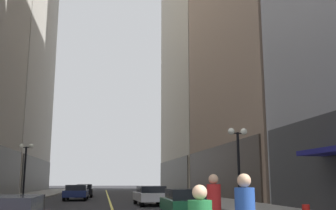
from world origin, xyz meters
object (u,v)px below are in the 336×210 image
street_lamp_right_mid (238,150)px  pedestrian_in_red_jacket (214,206)px  car_green (186,202)px  car_navy (76,192)px  car_black (85,190)px  street_lamp_left_far (25,159)px  car_white (151,195)px

street_lamp_right_mid → pedestrian_in_red_jacket: bearing=-112.6°
car_green → car_navy: same height
car_navy → street_lamp_right_mid: 18.61m
car_black → street_lamp_right_mid: street_lamp_right_mid is taller
car_green → street_lamp_left_far: bearing=125.4°
car_navy → street_lamp_left_far: (-3.54, -4.82, 2.54)m
car_green → car_white: size_ratio=1.02×
car_white → car_black: same height
car_white → pedestrian_in_red_jacket: (-0.65, -18.29, 0.36)m
car_black → pedestrian_in_red_jacket: pedestrian_in_red_jacket is taller
car_black → street_lamp_left_far: 12.44m
street_lamp_right_mid → car_black: bearing=111.4°
pedestrian_in_red_jacket → street_lamp_left_far: (-8.44, 21.62, 2.18)m
pedestrian_in_red_jacket → street_lamp_left_far: bearing=111.3°
car_white → street_lamp_left_far: street_lamp_left_far is taller
pedestrian_in_red_jacket → street_lamp_right_mid: street_lamp_right_mid is taller
street_lamp_left_far → street_lamp_right_mid: (12.80, -11.13, 0.00)m
car_green → pedestrian_in_red_jacket: bearing=-97.3°
car_white → car_navy: (-5.55, 8.15, -0.00)m
street_lamp_right_mid → street_lamp_left_far: bearing=139.0°
car_green → car_black: 25.49m
street_lamp_left_far → car_navy: bearing=53.7°
car_green → pedestrian_in_red_jacket: (-1.05, -8.26, 0.36)m
car_green → car_black: size_ratio=1.02×
car_white → car_navy: same height
pedestrian_in_red_jacket → street_lamp_right_mid: bearing=67.4°
car_navy → street_lamp_left_far: street_lamp_left_far is taller
car_white → car_green: bearing=-87.7°
car_black → street_lamp_right_mid: bearing=-68.6°
car_green → street_lamp_right_mid: bearing=34.0°
car_navy → car_black: size_ratio=0.95×
car_navy → car_black: 6.71m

